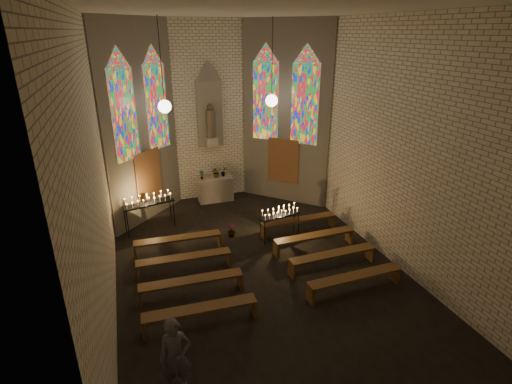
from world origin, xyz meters
TOP-DOWN VIEW (x-y plane):
  - floor at (0.00, 0.00)m, footprint 12.00×12.00m
  - room at (-0.00, 3.37)m, footprint 8.22×12.43m
  - altar at (0.00, 5.45)m, footprint 1.40×0.60m
  - flower_vase_left at (-0.55, 5.41)m, footprint 0.21×0.14m
  - flower_vase_center at (0.08, 5.48)m, footprint 0.42×0.37m
  - flower_vase_right at (0.38, 5.53)m, footprint 0.23×0.19m
  - aisle_flower_pot at (-0.22, 2.20)m, footprint 0.33×0.33m
  - votive_stand_left at (-2.78, 3.60)m, footprint 1.79×0.82m
  - votive_stand_right at (1.31, 1.60)m, footprint 1.49×0.63m
  - pew_left_0 at (-2.08, 1.76)m, footprint 2.71×0.47m
  - pew_right_0 at (2.08, 1.76)m, footprint 2.71×0.47m
  - pew_left_1 at (-2.08, 0.56)m, footprint 2.71×0.47m
  - pew_right_1 at (2.08, 0.56)m, footprint 2.71×0.47m
  - pew_left_2 at (-2.08, -0.64)m, footprint 2.71×0.47m
  - pew_right_2 at (2.08, -0.64)m, footprint 2.71×0.47m
  - pew_left_3 at (-2.08, -1.84)m, footprint 2.71×0.47m
  - pew_right_3 at (2.08, -1.84)m, footprint 2.71×0.47m
  - visitor at (-2.87, -3.53)m, footprint 0.61×0.41m

SIDE VIEW (x-z plane):
  - floor at x=0.00m, z-range 0.00..0.00m
  - aisle_flower_pot at x=-0.22m, z-range 0.00..0.47m
  - pew_left_0 at x=-2.08m, z-range 0.16..0.68m
  - pew_right_0 at x=2.08m, z-range 0.16..0.68m
  - pew_left_1 at x=-2.08m, z-range 0.16..0.68m
  - pew_right_1 at x=2.08m, z-range 0.16..0.68m
  - pew_left_2 at x=-2.08m, z-range 0.16..0.68m
  - pew_right_2 at x=2.08m, z-range 0.16..0.68m
  - pew_left_3 at x=-2.08m, z-range 0.16..0.68m
  - pew_right_3 at x=2.08m, z-range 0.16..0.68m
  - altar at x=0.00m, z-range 0.00..1.00m
  - visitor at x=-2.87m, z-range 0.00..1.66m
  - votive_stand_right at x=1.31m, z-range 0.38..1.44m
  - votive_stand_left at x=-2.78m, z-range 0.46..1.74m
  - flower_vase_right at x=0.38m, z-range 1.00..1.38m
  - flower_vase_left at x=-0.55m, z-range 1.00..1.39m
  - flower_vase_center at x=0.08m, z-range 1.00..1.44m
  - room at x=0.00m, z-range 0.21..7.22m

